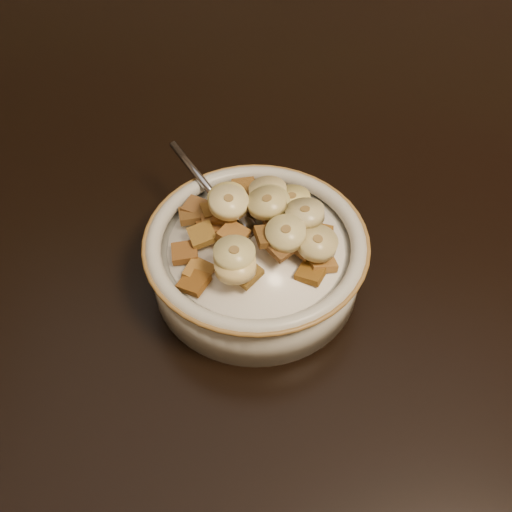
# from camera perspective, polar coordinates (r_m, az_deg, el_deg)

# --- Properties ---
(floor) EXTENTS (4.00, 4.50, 0.10)m
(floor) POSITION_cam_1_polar(r_m,az_deg,el_deg) (1.27, -2.48, -19.16)
(floor) COLOR #422816
(floor) RESTS_ON ground
(table) EXTENTS (1.42, 0.93, 0.04)m
(table) POSITION_cam_1_polar(r_m,az_deg,el_deg) (0.62, -4.89, 8.16)
(table) COLOR black
(table) RESTS_ON floor
(chair) EXTENTS (0.40, 0.40, 0.87)m
(chair) POSITION_cam_1_polar(r_m,az_deg,el_deg) (1.39, 5.63, 19.06)
(chair) COLOR #3A2915
(chair) RESTS_ON floor
(cereal_bowl) EXTENTS (0.17, 0.17, 0.04)m
(cereal_bowl) POSITION_cam_1_polar(r_m,az_deg,el_deg) (0.47, -0.00, -0.73)
(cereal_bowl) COLOR #AFAEAA
(cereal_bowl) RESTS_ON table
(milk) EXTENTS (0.14, 0.14, 0.00)m
(milk) POSITION_cam_1_polar(r_m,az_deg,el_deg) (0.46, -0.00, 0.92)
(milk) COLOR white
(milk) RESTS_ON cereal_bowl
(spoon) EXTENTS (0.05, 0.05, 0.01)m
(spoon) POSITION_cam_1_polar(r_m,az_deg,el_deg) (0.47, -1.99, 3.32)
(spoon) COLOR #9194A2
(spoon) RESTS_ON cereal_bowl
(cereal_square_0) EXTENTS (0.03, 0.03, 0.01)m
(cereal_square_0) POSITION_cam_1_polar(r_m,az_deg,el_deg) (0.44, -2.27, 2.19)
(cereal_square_0) COLOR #9A6324
(cereal_square_0) RESTS_ON milk
(cereal_square_1) EXTENTS (0.03, 0.03, 0.01)m
(cereal_square_1) POSITION_cam_1_polar(r_m,az_deg,el_deg) (0.47, -4.21, 4.55)
(cereal_square_1) COLOR brown
(cereal_square_1) RESTS_ON milk
(cereal_square_2) EXTENTS (0.02, 0.02, 0.01)m
(cereal_square_2) POSITION_cam_1_polar(r_m,az_deg,el_deg) (0.46, 6.26, 2.14)
(cereal_square_2) COLOR brown
(cereal_square_2) RESTS_ON milk
(cereal_square_3) EXTENTS (0.02, 0.02, 0.01)m
(cereal_square_3) POSITION_cam_1_polar(r_m,az_deg,el_deg) (0.46, -3.06, 4.23)
(cereal_square_3) COLOR brown
(cereal_square_3) RESTS_ON milk
(cereal_square_4) EXTENTS (0.02, 0.02, 0.01)m
(cereal_square_4) POSITION_cam_1_polar(r_m,az_deg,el_deg) (0.48, -5.96, 4.84)
(cereal_square_4) COLOR brown
(cereal_square_4) RESTS_ON milk
(cereal_square_5) EXTENTS (0.02, 0.02, 0.01)m
(cereal_square_5) POSITION_cam_1_polar(r_m,az_deg,el_deg) (0.50, 0.27, 6.52)
(cereal_square_5) COLOR #97651B
(cereal_square_5) RESTS_ON milk
(cereal_square_6) EXTENTS (0.02, 0.02, 0.01)m
(cereal_square_6) POSITION_cam_1_polar(r_m,az_deg,el_deg) (0.47, 3.87, 4.86)
(cereal_square_6) COLOR brown
(cereal_square_6) RESTS_ON milk
(cereal_square_7) EXTENTS (0.02, 0.02, 0.01)m
(cereal_square_7) POSITION_cam_1_polar(r_m,az_deg,el_deg) (0.48, 0.38, 5.41)
(cereal_square_7) COLOR brown
(cereal_square_7) RESTS_ON milk
(cereal_square_8) EXTENTS (0.03, 0.03, 0.01)m
(cereal_square_8) POSITION_cam_1_polar(r_m,az_deg,el_deg) (0.46, 1.74, 4.18)
(cereal_square_8) COLOR brown
(cereal_square_8) RESTS_ON milk
(cereal_square_9) EXTENTS (0.02, 0.02, 0.01)m
(cereal_square_9) POSITION_cam_1_polar(r_m,az_deg,el_deg) (0.49, -1.19, 5.62)
(cereal_square_9) COLOR brown
(cereal_square_9) RESTS_ON milk
(cereal_square_10) EXTENTS (0.02, 0.02, 0.01)m
(cereal_square_10) POSITION_cam_1_polar(r_m,az_deg,el_deg) (0.48, 3.76, 4.83)
(cereal_square_10) COLOR #97562A
(cereal_square_10) RESTS_ON milk
(cereal_square_11) EXTENTS (0.03, 0.03, 0.01)m
(cereal_square_11) POSITION_cam_1_polar(r_m,az_deg,el_deg) (0.44, 5.55, -1.64)
(cereal_square_11) COLOR brown
(cereal_square_11) RESTS_ON milk
(cereal_square_12) EXTENTS (0.03, 0.03, 0.01)m
(cereal_square_12) POSITION_cam_1_polar(r_m,az_deg,el_deg) (0.43, 2.53, 0.98)
(cereal_square_12) COLOR brown
(cereal_square_12) RESTS_ON milk
(cereal_square_13) EXTENTS (0.03, 0.03, 0.01)m
(cereal_square_13) POSITION_cam_1_polar(r_m,az_deg,el_deg) (0.47, -6.47, 4.12)
(cereal_square_13) COLOR brown
(cereal_square_13) RESTS_ON milk
(cereal_square_14) EXTENTS (0.03, 0.03, 0.01)m
(cereal_square_14) POSITION_cam_1_polar(r_m,az_deg,el_deg) (0.47, -4.89, 3.75)
(cereal_square_14) COLOR brown
(cereal_square_14) RESTS_ON milk
(cereal_square_15) EXTENTS (0.03, 0.03, 0.01)m
(cereal_square_15) POSITION_cam_1_polar(r_m,az_deg,el_deg) (0.49, -1.52, 6.28)
(cereal_square_15) COLOR brown
(cereal_square_15) RESTS_ON milk
(cereal_square_16) EXTENTS (0.03, 0.03, 0.01)m
(cereal_square_16) POSITION_cam_1_polar(r_m,az_deg,el_deg) (0.43, -1.03, -1.69)
(cereal_square_16) COLOR brown
(cereal_square_16) RESTS_ON milk
(cereal_square_17) EXTENTS (0.03, 0.03, 0.01)m
(cereal_square_17) POSITION_cam_1_polar(r_m,az_deg,el_deg) (0.45, 4.93, 0.87)
(cereal_square_17) COLOR brown
(cereal_square_17) RESTS_ON milk
(cereal_square_18) EXTENTS (0.03, 0.03, 0.01)m
(cereal_square_18) POSITION_cam_1_polar(r_m,az_deg,el_deg) (0.45, 5.53, 1.63)
(cereal_square_18) COLOR brown
(cereal_square_18) RESTS_ON milk
(cereal_square_19) EXTENTS (0.03, 0.03, 0.01)m
(cereal_square_19) POSITION_cam_1_polar(r_m,az_deg,el_deg) (0.45, -5.42, 2.12)
(cereal_square_19) COLOR olive
(cereal_square_19) RESTS_ON milk
(cereal_square_20) EXTENTS (0.03, 0.03, 0.01)m
(cereal_square_20) POSITION_cam_1_polar(r_m,az_deg,el_deg) (0.46, 2.67, 3.82)
(cereal_square_20) COLOR brown
(cereal_square_20) RESTS_ON milk
(cereal_square_21) EXTENTS (0.02, 0.02, 0.01)m
(cereal_square_21) POSITION_cam_1_polar(r_m,az_deg,el_deg) (0.50, -1.34, 6.75)
(cereal_square_21) COLOR brown
(cereal_square_21) RESTS_ON milk
(cereal_square_22) EXTENTS (0.03, 0.03, 0.01)m
(cereal_square_22) POSITION_cam_1_polar(r_m,az_deg,el_deg) (0.49, -0.60, 6.36)
(cereal_square_22) COLOR brown
(cereal_square_22) RESTS_ON milk
(cereal_square_23) EXTENTS (0.02, 0.03, 0.01)m
(cereal_square_23) POSITION_cam_1_polar(r_m,az_deg,el_deg) (0.46, -4.18, 3.21)
(cereal_square_23) COLOR brown
(cereal_square_23) RESTS_ON milk
(cereal_square_24) EXTENTS (0.03, 0.03, 0.01)m
(cereal_square_24) POSITION_cam_1_polar(r_m,az_deg,el_deg) (0.45, 6.62, -0.59)
(cereal_square_24) COLOR #9C5E27
(cereal_square_24) RESTS_ON milk
(cereal_square_25) EXTENTS (0.03, 0.03, 0.01)m
(cereal_square_25) POSITION_cam_1_polar(r_m,az_deg,el_deg) (0.45, -7.15, 0.36)
(cereal_square_25) COLOR brown
(cereal_square_25) RESTS_ON milk
(cereal_square_26) EXTENTS (0.03, 0.03, 0.01)m
(cereal_square_26) POSITION_cam_1_polar(r_m,az_deg,el_deg) (0.43, -6.23, -2.63)
(cereal_square_26) COLOR brown
(cereal_square_26) RESTS_ON milk
(cereal_square_27) EXTENTS (0.03, 0.03, 0.01)m
(cereal_square_27) POSITION_cam_1_polar(r_m,az_deg,el_deg) (0.44, 1.31, 1.99)
(cereal_square_27) COLOR brown
(cereal_square_27) RESTS_ON milk
(cereal_square_28) EXTENTS (0.03, 0.02, 0.01)m
(cereal_square_28) POSITION_cam_1_polar(r_m,az_deg,el_deg) (0.44, -5.74, -1.55)
(cereal_square_28) COLOR #905D1E
(cereal_square_28) RESTS_ON milk
(cereal_square_29) EXTENTS (0.03, 0.03, 0.01)m
(cereal_square_29) POSITION_cam_1_polar(r_m,az_deg,el_deg) (0.49, -1.17, 6.02)
(cereal_square_29) COLOR brown
(cereal_square_29) RESTS_ON milk
(cereal_square_30) EXTENTS (0.02, 0.02, 0.01)m
(cereal_square_30) POSITION_cam_1_polar(r_m,az_deg,el_deg) (0.49, 3.22, 5.49)
(cereal_square_30) COLOR brown
(cereal_square_30) RESTS_ON milk
(banana_slice_0) EXTENTS (0.04, 0.04, 0.02)m
(banana_slice_0) POSITION_cam_1_polar(r_m,az_deg,el_deg) (0.43, 2.99, 2.27)
(banana_slice_0) COLOR #D2BF80
(banana_slice_0) RESTS_ON milk
(banana_slice_1) EXTENTS (0.04, 0.04, 0.02)m
(banana_slice_1) POSITION_cam_1_polar(r_m,az_deg,el_deg) (0.45, 1.10, 5.35)
(banana_slice_1) COLOR tan
(banana_slice_1) RESTS_ON milk
(banana_slice_2) EXTENTS (0.04, 0.04, 0.01)m
(banana_slice_2) POSITION_cam_1_polar(r_m,az_deg,el_deg) (0.42, -2.19, 0.18)
(banana_slice_2) COLOR beige
(banana_slice_2) RESTS_ON milk
(banana_slice_3) EXTENTS (0.03, 0.03, 0.02)m
(banana_slice_3) POSITION_cam_1_polar(r_m,az_deg,el_deg) (0.46, 1.45, 5.39)
(banana_slice_3) COLOR #DAC877
(banana_slice_3) RESTS_ON milk
(banana_slice_4) EXTENTS (0.04, 0.04, 0.01)m
(banana_slice_4) POSITION_cam_1_polar(r_m,az_deg,el_deg) (0.47, 1.19, 6.41)
(banana_slice_4) COLOR tan
(banana_slice_4) RESTS_ON milk
(banana_slice_5) EXTENTS (0.04, 0.04, 0.01)m
(banana_slice_5) POSITION_cam_1_polar(r_m,az_deg,el_deg) (0.45, -2.89, 5.64)
(banana_slice_5) COLOR #F6E776
(banana_slice_5) RESTS_ON milk
(banana_slice_6) EXTENTS (0.04, 0.04, 0.01)m
(banana_slice_6) POSITION_cam_1_polar(r_m,az_deg,el_deg) (0.47, 3.56, 5.63)
(banana_slice_6) COLOR #E0D66C
(banana_slice_6) RESTS_ON milk
(banana_slice_7) EXTENTS (0.04, 0.04, 0.01)m
(banana_slice_7) POSITION_cam_1_polar(r_m,az_deg,el_deg) (0.44, 6.15, 1.29)
(banana_slice_7) COLOR #CFBB8C
(banana_slice_7) RESTS_ON milk
(banana_slice_8) EXTENTS (0.03, 0.03, 0.02)m
(banana_slice_8) POSITION_cam_1_polar(r_m,az_deg,el_deg) (0.45, 4.89, 4.26)
(banana_slice_8) COLOR #CEBF82
(banana_slice_8) RESTS_ON milk
(banana_slice_9) EXTENTS (0.04, 0.04, 0.01)m
(banana_slice_9) POSITION_cam_1_polar(r_m,az_deg,el_deg) (0.45, 4.36, 3.82)
(banana_slice_9) COLOR #FFF397
(banana_slice_9) RESTS_ON milk
(banana_slice_10) EXTENTS (0.04, 0.04, 0.01)m
(banana_slice_10) POSITION_cam_1_polar(r_m,az_deg,el_deg) (0.42, -2.08, -0.97)
(banana_slice_10) COLOR #E9C77D
(banana_slice_10) RESTS_ON milk
(banana_slice_11) EXTENTS (0.03, 0.03, 0.01)m
(banana_slice_11) POSITION_cam_1_polar(r_m,az_deg,el_deg) (0.45, -2.74, 5.36)
(banana_slice_11) COLOR #FFEF95
(banana_slice_11) RESTS_ON milk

